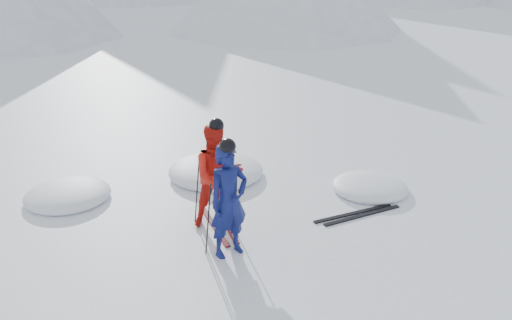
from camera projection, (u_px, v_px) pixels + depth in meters
ground at (328, 208)px, 10.45m from camera, size 160.00×160.00×0.00m
skier_blue at (229, 201)px, 8.59m from camera, size 0.74×0.53×1.90m
skier_red at (218, 176)px, 9.54m from camera, size 1.04×0.88×1.90m
pole_blue_left at (208, 220)px, 8.69m from camera, size 0.13×0.09×1.26m
pole_blue_right at (235, 209)px, 9.03m from camera, size 0.13×0.07×1.26m
pole_red_left at (197, 190)px, 9.71m from camera, size 0.13×0.10×1.26m
pole_red_right at (229, 185)px, 9.91m from camera, size 0.13×0.09×1.26m
ski_worn_left at (213, 224)px, 9.83m from camera, size 0.36×1.69×0.03m
ski_worn_right at (225, 221)px, 9.94m from camera, size 0.47×1.68×0.03m
ski_loose_a at (353, 213)px, 10.22m from camera, size 1.70×0.25×0.03m
ski_loose_b at (363, 215)px, 10.15m from camera, size 1.70×0.19×0.03m
snow_lumps at (210, 184)px, 11.49m from camera, size 7.11×4.39×0.46m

